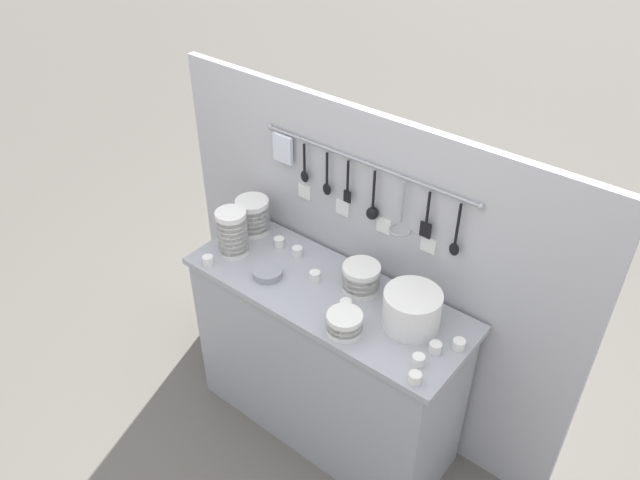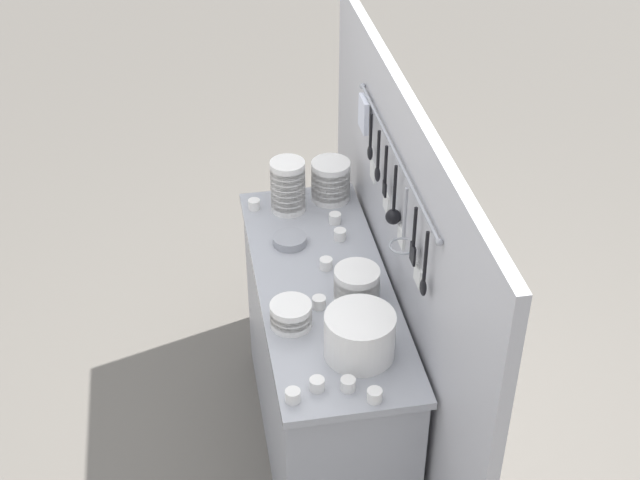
# 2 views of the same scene
# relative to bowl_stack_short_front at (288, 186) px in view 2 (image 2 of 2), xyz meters

# --- Properties ---
(ground_plane) EXTENTS (20.00, 20.00, 0.00)m
(ground_plane) POSITION_rel_bowl_stack_short_front_xyz_m (0.52, 0.06, -1.02)
(ground_plane) COLOR #666059
(counter) EXTENTS (1.34, 0.50, 0.91)m
(counter) POSITION_rel_bowl_stack_short_front_xyz_m (0.52, 0.06, -0.57)
(counter) COLOR #9EA0A8
(counter) RESTS_ON ground
(back_wall) EXTENTS (2.14, 0.11, 1.66)m
(back_wall) POSITION_rel_bowl_stack_short_front_xyz_m (0.52, 0.34, -0.19)
(back_wall) COLOR #B2B2B7
(back_wall) RESTS_ON ground
(bowl_stack_short_front) EXTENTS (0.14, 0.14, 0.23)m
(bowl_stack_short_front) POSITION_rel_bowl_stack_short_front_xyz_m (0.00, 0.00, 0.00)
(bowl_stack_short_front) COLOR white
(bowl_stack_short_front) RESTS_ON counter
(bowl_stack_nested_right) EXTENTS (0.15, 0.15, 0.09)m
(bowl_stack_nested_right) POSITION_rel_bowl_stack_short_front_xyz_m (0.73, -0.10, -0.07)
(bowl_stack_nested_right) COLOR white
(bowl_stack_nested_right) RESTS_ON counter
(bowl_stack_wide_centre) EXTENTS (0.17, 0.17, 0.13)m
(bowl_stack_wide_centre) POSITION_rel_bowl_stack_short_front_xyz_m (0.63, 0.16, -0.05)
(bowl_stack_wide_centre) COLOR white
(bowl_stack_wide_centre) RESTS_ON counter
(bowl_stack_tall_left) EXTENTS (0.16, 0.16, 0.18)m
(bowl_stack_tall_left) POSITION_rel_bowl_stack_short_front_xyz_m (-0.05, 0.19, -0.03)
(bowl_stack_tall_left) COLOR white
(bowl_stack_tall_left) RESTS_ON counter
(plate_stack) EXTENTS (0.24, 0.24, 0.16)m
(plate_stack) POSITION_rel_bowl_stack_short_front_xyz_m (0.92, 0.11, -0.03)
(plate_stack) COLOR white
(plate_stack) RESTS_ON counter
(steel_mixing_bowl) EXTENTS (0.13, 0.13, 0.03)m
(steel_mixing_bowl) POSITION_rel_bowl_stack_short_front_xyz_m (0.25, -0.03, -0.10)
(steel_mixing_bowl) COLOR #93969E
(steel_mixing_bowl) RESTS_ON counter
(cup_edge_near) EXTENTS (0.05, 0.05, 0.04)m
(cup_edge_near) POSITION_rel_bowl_stack_short_front_xyz_m (1.08, 0.04, -0.09)
(cup_edge_near) COLOR white
(cup_edge_near) RESTS_ON counter
(cup_mid_row) EXTENTS (0.05, 0.05, 0.04)m
(cup_mid_row) POSITION_rel_bowl_stack_short_front_xyz_m (0.13, 0.17, -0.09)
(cup_mid_row) COLOR white
(cup_mid_row) RESTS_ON counter
(cup_edge_far) EXTENTS (0.05, 0.05, 0.04)m
(cup_edge_far) POSITION_rel_bowl_stack_short_front_xyz_m (0.43, 0.08, -0.09)
(cup_edge_far) COLOR white
(cup_edge_far) RESTS_ON counter
(cup_front_right) EXTENTS (0.05, 0.05, 0.04)m
(cup_front_right) POSITION_rel_bowl_stack_short_front_xyz_m (1.06, -0.06, -0.09)
(cup_front_right) COLOR white
(cup_front_right) RESTS_ON counter
(cup_beside_plates) EXTENTS (0.05, 0.05, 0.04)m
(cup_beside_plates) POSITION_rel_bowl_stack_short_front_xyz_m (-0.03, -0.14, -0.09)
(cup_beside_plates) COLOR white
(cup_beside_plates) RESTS_ON counter
(cup_centre) EXTENTS (0.05, 0.05, 0.04)m
(cup_centre) POSITION_rel_bowl_stack_short_front_xyz_m (1.14, 0.11, -0.09)
(cup_centre) COLOR white
(cup_centre) RESTS_ON counter
(cup_by_caddy) EXTENTS (0.05, 0.05, 0.04)m
(cup_by_caddy) POSITION_rel_bowl_stack_short_front_xyz_m (1.10, -0.15, -0.09)
(cup_by_caddy) COLOR white
(cup_by_caddy) RESTS_ON counter
(cup_back_right) EXTENTS (0.05, 0.05, 0.04)m
(cup_back_right) POSITION_rel_bowl_stack_short_front_xyz_m (0.25, 0.17, -0.09)
(cup_back_right) COLOR white
(cup_back_right) RESTS_ON counter
(cup_back_left) EXTENTS (0.05, 0.05, 0.04)m
(cup_back_left) POSITION_rel_bowl_stack_short_front_xyz_m (0.65, 0.02, -0.09)
(cup_back_left) COLOR white
(cup_back_left) RESTS_ON counter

